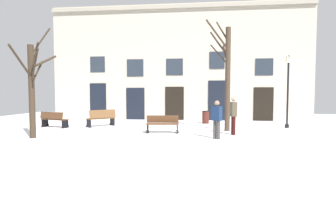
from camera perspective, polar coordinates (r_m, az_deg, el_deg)
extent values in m
plane|color=white|center=(13.59, -0.74, -4.30)|extent=(29.02, 29.02, 0.00)
cube|color=#BCB29E|center=(21.02, 2.00, 9.49)|extent=(18.14, 0.40, 8.03)
cube|color=#A09786|center=(21.48, 1.96, 19.59)|extent=(18.14, 0.30, 0.24)
cube|color=black|center=(21.97, -13.29, 2.03)|extent=(1.19, 0.08, 2.58)
cube|color=#262D38|center=(22.06, -13.39, 8.91)|extent=(1.07, 0.06, 1.11)
cube|color=black|center=(21.18, -6.28, 1.61)|extent=(1.30, 0.08, 2.25)
cube|color=#262D38|center=(21.24, -6.33, 8.44)|extent=(1.17, 0.06, 1.20)
cube|color=black|center=(20.73, 1.26, 1.67)|extent=(1.30, 0.08, 2.32)
cube|color=#262D38|center=(20.79, 1.27, 8.66)|extent=(1.17, 0.06, 1.15)
cube|color=black|center=(20.64, 9.32, 2.20)|extent=(1.14, 0.08, 2.74)
cube|color=#262D38|center=(20.75, 9.40, 9.80)|extent=(1.03, 0.06, 1.16)
cube|color=black|center=(21.01, 17.88, 1.45)|extent=(1.30, 0.08, 2.27)
cube|color=#262D38|center=(21.07, 18.01, 8.25)|extent=(1.17, 0.06, 1.13)
cylinder|color=#382B1E|center=(13.60, -24.75, 3.55)|extent=(0.25, 0.25, 3.87)
cylinder|color=#382B1E|center=(13.14, -24.29, 9.20)|extent=(0.88, 0.85, 1.26)
cylinder|color=#382B1E|center=(14.04, -22.79, 8.89)|extent=(0.58, 1.24, 0.69)
cylinder|color=#382B1E|center=(13.76, -23.36, 12.27)|extent=(0.74, 0.47, 1.21)
cylinder|color=#382B1E|center=(12.93, -24.49, 8.42)|extent=(0.96, 1.19, 0.83)
cylinder|color=#382B1E|center=(13.91, -23.89, 6.96)|extent=(0.17, 0.80, 1.05)
cylinder|color=#382B1E|center=(13.04, -26.48, 8.62)|extent=(0.12, 1.48, 1.18)
cylinder|color=#382B1E|center=(13.04, -24.30, 8.06)|extent=(0.94, 0.99, 1.31)
cylinder|color=#423326|center=(15.02, 11.41, 6.14)|extent=(0.26, 0.26, 5.10)
cylinder|color=#423326|center=(15.23, 9.44, 14.48)|extent=(1.15, 0.12, 1.52)
cylinder|color=#423326|center=(15.38, 9.82, 12.72)|extent=(0.96, 0.53, 1.33)
cylinder|color=#423326|center=(15.42, 9.81, 10.83)|extent=(0.91, 0.71, 1.12)
cylinder|color=#423326|center=(15.44, 11.03, 10.52)|extent=(0.30, 0.77, 1.18)
cylinder|color=#423326|center=(15.50, 10.42, 14.97)|extent=(0.65, 0.54, 1.09)
cylinder|color=black|center=(17.24, 22.04, 2.96)|extent=(0.10, 0.10, 3.50)
cylinder|color=black|center=(17.33, 21.90, -2.50)|extent=(0.22, 0.22, 0.20)
cube|color=beige|center=(17.33, 22.19, 9.35)|extent=(0.24, 0.24, 0.36)
cone|color=black|center=(17.35, 22.21, 9.94)|extent=(0.30, 0.30, 0.14)
cylinder|color=#4C1E19|center=(18.47, 7.25, -1.05)|extent=(0.42, 0.42, 0.74)
torus|color=black|center=(18.45, 7.26, 0.15)|extent=(0.45, 0.45, 0.04)
cube|color=#51331E|center=(17.41, -20.96, -1.32)|extent=(1.69, 0.98, 0.05)
cube|color=#51331E|center=(17.25, -21.51, -0.62)|extent=(1.57, 0.62, 0.37)
cube|color=black|center=(16.89, -19.19, -2.18)|extent=(0.20, 0.42, 0.44)
torus|color=black|center=(17.04, -18.74, -2.60)|extent=(0.17, 0.08, 0.17)
cube|color=black|center=(17.99, -22.59, -1.91)|extent=(0.20, 0.42, 0.44)
torus|color=black|center=(18.13, -22.13, -2.31)|extent=(0.17, 0.08, 0.17)
cube|color=brown|center=(17.11, -12.78, -1.20)|extent=(1.39, 1.54, 0.05)
cube|color=brown|center=(16.91, -12.42, -0.35)|extent=(1.12, 1.32, 0.45)
cube|color=black|center=(17.53, -10.65, -1.81)|extent=(0.36, 0.31, 0.46)
torus|color=black|center=(17.69, -10.97, -2.24)|extent=(0.13, 0.15, 0.17)
cube|color=black|center=(16.77, -14.98, -2.12)|extent=(0.36, 0.31, 0.46)
torus|color=black|center=(16.94, -15.26, -2.57)|extent=(0.13, 0.15, 0.17)
cube|color=#51331E|center=(13.92, -1.07, -2.32)|extent=(1.54, 0.55, 0.05)
cube|color=#51331E|center=(14.09, -1.04, -1.37)|extent=(1.51, 0.23, 0.35)
cube|color=black|center=(13.99, -3.92, -3.19)|extent=(0.10, 0.37, 0.43)
torus|color=black|center=(13.86, -3.98, -3.82)|extent=(0.17, 0.05, 0.17)
cube|color=black|center=(13.93, 1.79, -3.21)|extent=(0.10, 0.37, 0.43)
torus|color=black|center=(13.80, 1.80, -3.85)|extent=(0.17, 0.05, 0.17)
cylinder|color=#403D3A|center=(12.39, 9.00, -3.36)|extent=(0.14, 0.14, 0.76)
cylinder|color=#403D3A|center=(12.29, 9.68, -3.43)|extent=(0.14, 0.14, 0.76)
cube|color=navy|center=(12.27, 9.38, -0.28)|extent=(0.43, 0.41, 0.58)
sphere|color=#9E755B|center=(12.25, 9.40, 1.70)|extent=(0.21, 0.21, 0.21)
cylinder|color=#350F0F|center=(13.81, 12.34, -2.51)|extent=(0.14, 0.14, 0.84)
cylinder|color=#350F0F|center=(13.64, 12.56, -2.59)|extent=(0.14, 0.14, 0.84)
cube|color=#4C4233|center=(13.67, 12.49, 0.54)|extent=(0.29, 0.42, 0.64)
sphere|color=tan|center=(13.65, 12.52, 2.50)|extent=(0.23, 0.23, 0.23)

